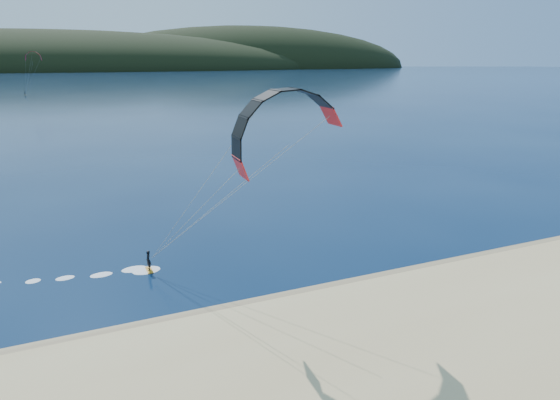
% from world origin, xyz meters
% --- Properties ---
extents(ground, '(1800.00, 1800.00, 0.00)m').
position_xyz_m(ground, '(0.00, 0.00, 0.00)').
color(ground, '#071B39').
rests_on(ground, ground).
extents(wet_sand, '(220.00, 2.50, 0.10)m').
position_xyz_m(wet_sand, '(0.00, 4.50, 0.05)').
color(wet_sand, '#836C4C').
rests_on(wet_sand, ground).
extents(headland, '(1200.00, 310.00, 140.00)m').
position_xyz_m(headland, '(0.63, 745.28, 0.00)').
color(headland, black).
rests_on(headland, ground).
extents(kitesurfer_near, '(22.38, 9.78, 14.19)m').
position_xyz_m(kitesurfer_near, '(-0.56, 5.93, 9.38)').
color(kitesurfer_near, '#C17D16').
rests_on(kitesurfer_near, ground).
extents(kitesurfer_far, '(9.42, 8.32, 16.63)m').
position_xyz_m(kitesurfer_far, '(-31.06, 200.77, 14.63)').
color(kitesurfer_far, '#C17D16').
rests_on(kitesurfer_far, ground).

